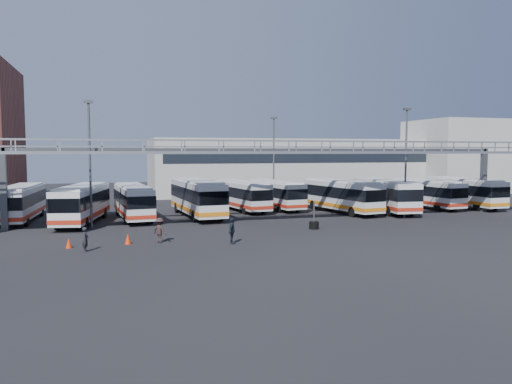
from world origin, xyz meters
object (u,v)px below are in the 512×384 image
object	(u,v)px
light_pole_left	(90,157)
bus_4	(241,194)
pedestrian_d	(232,231)
light_pole_back	(274,156)
bus_9	(463,191)
bus_0	(21,202)
bus_2	(133,200)
bus_6	(341,195)
bus_5	(275,193)
bus_8	(424,192)
bus_3	(197,196)
cone_left	(69,243)
light_pole_mid	(406,156)
bus_7	(385,194)
bus_1	(82,202)
cone_right	(128,239)
pedestrian_c	(160,230)
pedestrian_a	(86,239)
tire_stack	(314,224)

from	to	relation	value
light_pole_left	bus_4	world-z (taller)	light_pole_left
pedestrian_d	light_pole_back	bearing A→B (deg)	0.40
bus_9	pedestrian_d	distance (m)	33.17
bus_0	bus_2	bearing A→B (deg)	-5.52
bus_2	bus_6	world-z (taller)	bus_6
bus_5	bus_8	size ratio (longest dim) A/B	0.98
bus_2	bus_3	size ratio (longest dim) A/B	0.89
bus_4	cone_left	bearing A→B (deg)	-141.87
light_pole_mid	bus_7	bearing A→B (deg)	82.95
light_pole_back	bus_1	size ratio (longest dim) A/B	0.92
light_pole_mid	bus_2	world-z (taller)	light_pole_mid
bus_3	bus_6	distance (m)	14.60
cone_right	bus_1	bearing A→B (deg)	107.32
pedestrian_c	bus_3	bearing A→B (deg)	-62.61
light_pole_mid	pedestrian_a	world-z (taller)	light_pole_mid
light_pole_left	bus_9	world-z (taller)	light_pole_left
bus_2	light_pole_back	bearing A→B (deg)	23.72
bus_0	cone_left	distance (m)	15.28
light_pole_mid	bus_3	xyz separation A→B (m)	(-18.60, 6.07, -3.78)
bus_6	pedestrian_a	bearing A→B (deg)	-159.29
cone_right	bus_6	bearing A→B (deg)	29.05
light_pole_left	bus_5	xyz separation A→B (m)	(18.58, 9.14, -4.03)
bus_6	bus_7	xyz separation A→B (m)	(4.57, -0.76, 0.02)
bus_1	pedestrian_d	world-z (taller)	bus_1
light_pole_mid	bus_3	world-z (taller)	light_pole_mid
light_pole_back	bus_8	distance (m)	17.37
pedestrian_d	light_pole_mid	bearing A→B (deg)	-40.53
light_pole_back	bus_2	bearing A→B (deg)	-151.14
bus_0	bus_3	distance (m)	15.58
bus_6	bus_8	xyz separation A→B (m)	(10.68, 1.36, -0.11)
bus_1	pedestrian_a	xyz separation A→B (m)	(0.86, -12.97, -1.06)
bus_6	cone_left	size ratio (longest dim) A/B	16.99
bus_6	cone_right	xyz separation A→B (m)	(-21.41, -11.89, -1.48)
light_pole_mid	bus_5	size ratio (longest dim) A/B	0.99
light_pole_left	bus_0	world-z (taller)	light_pole_left
bus_2	cone_right	xyz separation A→B (m)	(-0.90, -12.54, -1.39)
bus_2	pedestrian_d	xyz separation A→B (m)	(5.80, -14.47, -0.85)
bus_3	cone_right	xyz separation A→B (m)	(-6.83, -12.72, -1.60)
light_pole_mid	bus_2	bearing A→B (deg)	166.49
bus_9	light_pole_mid	bearing A→B (deg)	-154.54
bus_7	bus_9	size ratio (longest dim) A/B	1.05
bus_2	bus_3	xyz separation A→B (m)	(5.92, 0.18, 0.21)
bus_4	bus_0	bearing A→B (deg)	178.12
bus_0	cone_left	size ratio (longest dim) A/B	16.10
light_pole_left	bus_8	xyz separation A→B (m)	(34.67, 5.60, -4.00)
bus_3	bus_6	bearing A→B (deg)	-7.83
bus_7	pedestrian_a	xyz separation A→B (m)	(-28.57, -13.07, -1.09)
bus_7	cone_left	world-z (taller)	bus_7
bus_4	bus_9	bearing A→B (deg)	-17.92
cone_left	tire_stack	size ratio (longest dim) A/B	0.30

